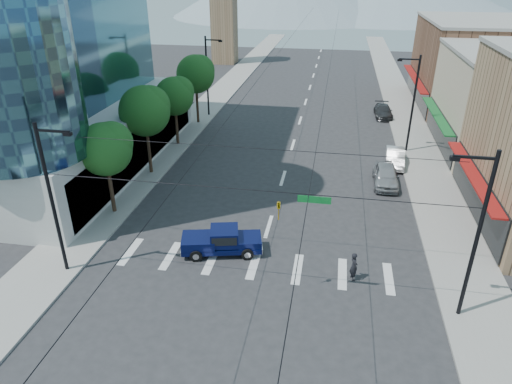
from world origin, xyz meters
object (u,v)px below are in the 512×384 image
at_px(pedestrian, 354,266).
at_px(parked_car_mid, 395,157).
at_px(pickup_truck, 221,240).
at_px(parked_car_near, 386,175).
at_px(parked_car_far, 383,111).

bearing_deg(pedestrian, parked_car_mid, -33.90).
bearing_deg(pickup_truck, parked_car_mid, 40.53).
bearing_deg(parked_car_near, parked_car_mid, 75.68).
height_order(parked_car_mid, parked_car_far, parked_car_mid).
height_order(pickup_truck, parked_car_mid, pickup_truck).
xyz_separation_m(pickup_truck, pedestrian, (7.95, -1.29, -0.01)).
relative_size(parked_car_near, parked_car_far, 1.02).
bearing_deg(parked_car_far, pedestrian, -98.70).
xyz_separation_m(pickup_truck, parked_car_mid, (11.79, 16.10, -0.15)).
bearing_deg(pickup_truck, parked_car_near, 34.73).
distance_m(parked_car_near, parked_car_mid, 4.41).
xyz_separation_m(pedestrian, parked_car_far, (3.84, 31.99, -0.19)).
bearing_deg(pickup_truck, pedestrian, -22.46).
height_order(pedestrian, parked_car_mid, pedestrian).
height_order(pedestrian, parked_car_far, pedestrian).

